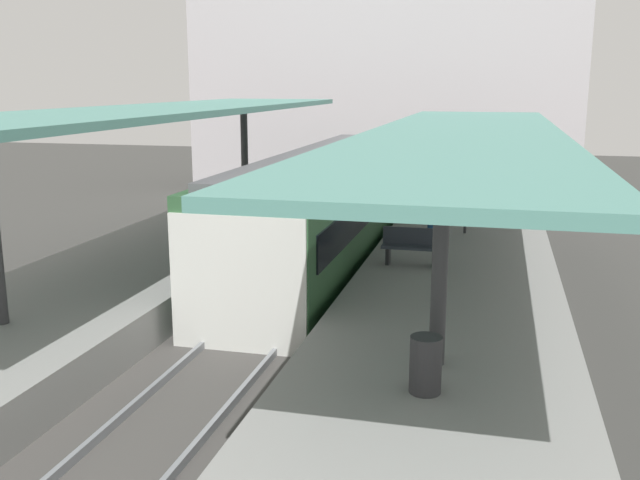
% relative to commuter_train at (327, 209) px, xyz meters
% --- Properties ---
extents(ground_plane, '(80.00, 80.00, 0.00)m').
position_rel_commuter_train_xyz_m(ground_plane, '(0.00, -3.85, -1.73)').
color(ground_plane, '#383835').
extents(platform_left, '(4.40, 28.00, 1.00)m').
position_rel_commuter_train_xyz_m(platform_left, '(-3.80, -3.85, -1.23)').
color(platform_left, gray).
rests_on(platform_left, ground_plane).
extents(platform_right, '(4.40, 28.00, 1.00)m').
position_rel_commuter_train_xyz_m(platform_right, '(3.80, -3.85, -1.23)').
color(platform_right, gray).
rests_on(platform_right, ground_plane).
extents(track_ballast, '(3.20, 28.00, 0.20)m').
position_rel_commuter_train_xyz_m(track_ballast, '(0.00, -3.85, -1.63)').
color(track_ballast, '#423F3D').
rests_on(track_ballast, ground_plane).
extents(rail_near_side, '(0.08, 28.00, 0.14)m').
position_rel_commuter_train_xyz_m(rail_near_side, '(-0.72, -3.85, -1.46)').
color(rail_near_side, slate).
rests_on(rail_near_side, track_ballast).
extents(rail_far_side, '(0.08, 28.00, 0.14)m').
position_rel_commuter_train_xyz_m(rail_far_side, '(0.72, -3.85, -1.46)').
color(rail_far_side, slate).
rests_on(rail_far_side, track_ballast).
extents(commuter_train, '(2.78, 14.25, 3.10)m').
position_rel_commuter_train_xyz_m(commuter_train, '(0.00, 0.00, 0.00)').
color(commuter_train, '#2D5633').
rests_on(commuter_train, track_ballast).
extents(canopy_left, '(4.18, 21.00, 3.54)m').
position_rel_commuter_train_xyz_m(canopy_left, '(-3.80, -2.45, 2.69)').
color(canopy_left, '#333335').
rests_on(canopy_left, platform_left).
extents(canopy_right, '(4.18, 21.00, 3.11)m').
position_rel_commuter_train_xyz_m(canopy_right, '(3.80, -2.45, 2.27)').
color(canopy_right, '#333335').
rests_on(canopy_right, platform_right).
extents(platform_bench, '(1.40, 0.41, 0.86)m').
position_rel_commuter_train_xyz_m(platform_bench, '(2.72, -2.85, -0.26)').
color(platform_bench, black).
rests_on(platform_bench, platform_right).
extents(platform_sign, '(0.90, 0.08, 2.21)m').
position_rel_commuter_train_xyz_m(platform_sign, '(3.75, 1.08, 0.90)').
color(platform_sign, '#262628').
rests_on(platform_sign, platform_right).
extents(litter_bin, '(0.44, 0.44, 0.80)m').
position_rel_commuter_train_xyz_m(litter_bin, '(3.74, -9.82, -0.33)').
color(litter_bin, '#2D2D30').
rests_on(litter_bin, platform_right).
extents(passenger_near_bench, '(0.36, 0.36, 1.75)m').
position_rel_commuter_train_xyz_m(passenger_near_bench, '(2.89, 0.46, 0.19)').
color(passenger_near_bench, navy).
rests_on(passenger_near_bench, platform_right).
extents(station_building_backdrop, '(18.00, 6.00, 11.00)m').
position_rel_commuter_train_xyz_m(station_building_backdrop, '(-0.92, 16.15, 3.77)').
color(station_building_backdrop, '#B7B2B7').
rests_on(station_building_backdrop, ground_plane).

